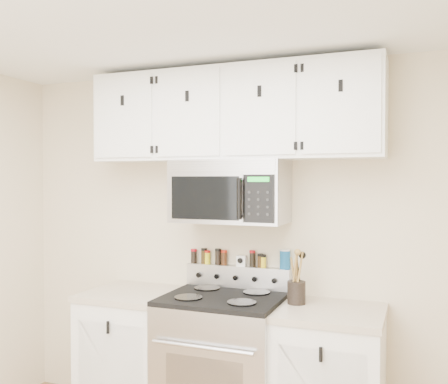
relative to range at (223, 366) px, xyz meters
name	(u,v)px	position (x,y,z in m)	size (l,w,h in m)	color
back_wall	(240,244)	(0.00, 0.32, 0.76)	(3.50, 0.01, 2.50)	beige
range	(223,366)	(0.00, 0.00, 0.00)	(0.76, 0.65, 1.10)	#B7B7BA
base_cabinet_left	(134,355)	(-0.69, 0.02, -0.03)	(0.64, 0.62, 0.92)	white
base_cabinet_right	(330,384)	(0.69, 0.02, -0.03)	(0.64, 0.62, 0.92)	white
microwave	(230,191)	(0.00, 0.13, 1.14)	(0.76, 0.44, 0.42)	#9E9EA3
upper_cabinets	(232,114)	(0.00, 0.15, 1.66)	(2.00, 0.35, 0.62)	white
utensil_crock	(296,291)	(0.47, 0.08, 0.52)	(0.11, 0.11, 0.33)	black
kitchen_timer	(241,261)	(0.03, 0.28, 0.65)	(0.06, 0.05, 0.07)	white
salt_canister	(285,259)	(0.34, 0.28, 0.68)	(0.07, 0.07, 0.13)	#135087
spice_jar_0	(194,256)	(-0.34, 0.28, 0.66)	(0.04, 0.04, 0.10)	black
spice_jar_1	(204,256)	(-0.26, 0.28, 0.67)	(0.04, 0.04, 0.11)	#38280D
spice_jar_2	(207,257)	(-0.24, 0.28, 0.66)	(0.04, 0.04, 0.10)	yellow
spice_jar_3	(218,257)	(-0.15, 0.28, 0.67)	(0.04, 0.04, 0.11)	black
spice_jar_4	(224,257)	(-0.10, 0.28, 0.67)	(0.04, 0.04, 0.11)	#40210F
spice_jar_5	(252,259)	(0.11, 0.28, 0.67)	(0.04, 0.04, 0.11)	black
spice_jar_6	(260,260)	(0.16, 0.28, 0.66)	(0.04, 0.04, 0.09)	#39240D
spice_jar_7	(263,261)	(0.19, 0.28, 0.66)	(0.04, 0.04, 0.09)	yellow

